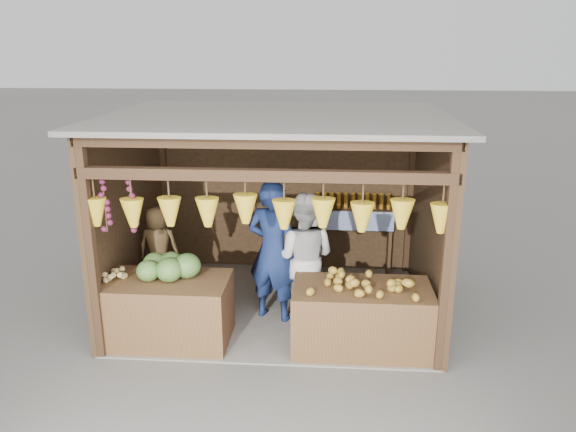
% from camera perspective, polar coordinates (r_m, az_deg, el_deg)
% --- Properties ---
extents(ground, '(80.00, 80.00, 0.00)m').
position_cam_1_polar(ground, '(7.91, -1.04, -9.19)').
color(ground, '#514F49').
rests_on(ground, ground).
extents(stall_structure, '(4.30, 3.30, 2.66)m').
position_cam_1_polar(stall_structure, '(7.29, -1.40, 2.50)').
color(stall_structure, slate).
rests_on(stall_structure, ground).
extents(back_shelf, '(1.25, 0.32, 1.32)m').
position_cam_1_polar(back_shelf, '(8.76, 6.56, -0.51)').
color(back_shelf, '#382314').
rests_on(back_shelf, ground).
extents(counter_left, '(1.49, 0.85, 0.81)m').
position_cam_1_polar(counter_left, '(7.05, -12.10, -9.38)').
color(counter_left, '#4C2B19').
rests_on(counter_left, ground).
extents(counter_right, '(1.62, 0.85, 0.79)m').
position_cam_1_polar(counter_right, '(6.79, 7.45, -10.26)').
color(counter_right, '#482818').
rests_on(counter_right, ground).
extents(stool, '(0.30, 0.30, 0.28)m').
position_cam_1_polar(stool, '(8.12, -12.66, -7.80)').
color(stool, black).
rests_on(stool, ground).
extents(man_standing, '(0.80, 0.66, 1.89)m').
position_cam_1_polar(man_standing, '(7.23, -1.56, -3.60)').
color(man_standing, '#15234F').
rests_on(man_standing, ground).
extents(woman_standing, '(0.96, 0.82, 1.73)m').
position_cam_1_polar(woman_standing, '(7.27, 1.65, -4.20)').
color(woman_standing, silver).
rests_on(woman_standing, ground).
extents(vendor_seated, '(0.57, 0.38, 1.14)m').
position_cam_1_polar(vendor_seated, '(7.86, -13.00, -3.07)').
color(vendor_seated, brown).
rests_on(vendor_seated, stool).
extents(melon_pile, '(1.00, 0.50, 0.32)m').
position_cam_1_polar(melon_pile, '(6.90, -12.24, -4.86)').
color(melon_pile, '#235416').
rests_on(melon_pile, counter_left).
extents(tanfruit_pile, '(0.34, 0.40, 0.13)m').
position_cam_1_polar(tanfruit_pile, '(7.04, -17.17, -5.64)').
color(tanfruit_pile, tan).
rests_on(tanfruit_pile, counter_left).
extents(mango_pile, '(1.40, 0.64, 0.22)m').
position_cam_1_polar(mango_pile, '(6.53, 7.57, -6.54)').
color(mango_pile, '#C85D1A').
rests_on(mango_pile, counter_right).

